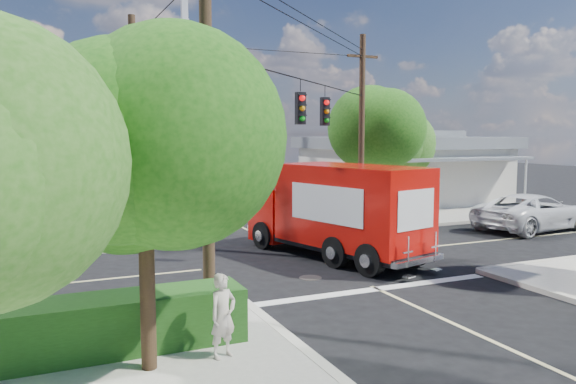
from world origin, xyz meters
TOP-DOWN VIEW (x-y plane):
  - ground at (0.00, 0.00)m, footprint 120.00×120.00m
  - sidewalk_ne at (10.88, 10.88)m, footprint 14.12×14.12m
  - road_markings at (0.00, -1.47)m, footprint 32.00×32.00m
  - building_ne at (12.50, 11.97)m, footprint 11.80×10.20m
  - radio_tower at (0.50, 20.00)m, footprint 0.80×0.80m
  - tree_sw_front at (-6.99, -7.54)m, footprint 3.88×3.78m
  - tree_ne_front at (7.21, 6.76)m, footprint 4.21×4.14m
  - tree_ne_back at (9.81, 8.96)m, footprint 3.77×3.66m
  - palm_nw_front at (-7.50, 7.50)m, footprint 3.01×3.08m
  - palm_nw_back at (-9.50, 9.00)m, footprint 3.01×3.08m
  - utility_poles at (-1.58, 1.60)m, footprint 12.00×10.68m
  - picket_fence at (-7.80, -5.60)m, footprint 5.94×0.06m
  - hedge_sw at (-8.00, -6.40)m, footprint 6.20×1.20m
  - vending_boxes at (6.50, 6.20)m, footprint 1.90×0.50m
  - delivery_truck at (0.93, -0.19)m, footprint 4.19×8.03m
  - parked_car at (12.05, 1.27)m, footprint 6.38×3.63m
  - pedestrian at (-5.61, -7.56)m, footprint 0.70×0.59m

SIDE VIEW (x-z plane):
  - ground at x=0.00m, z-range 0.00..0.00m
  - road_markings at x=0.00m, z-range 0.00..0.01m
  - sidewalk_ne at x=10.88m, z-range 0.00..0.14m
  - picket_fence at x=-7.80m, z-range 0.18..1.18m
  - hedge_sw at x=-8.00m, z-range 0.14..1.24m
  - vending_boxes at x=6.50m, z-range 0.14..1.24m
  - parked_car at x=12.05m, z-range 0.00..1.68m
  - pedestrian at x=-5.61m, z-range 0.14..1.77m
  - delivery_truck at x=0.93m, z-range 0.03..3.37m
  - building_ne at x=12.50m, z-range 0.07..4.57m
  - tree_ne_back at x=9.81m, z-range 1.27..7.10m
  - tree_sw_front at x=-6.99m, z-range 1.32..7.35m
  - palm_nw_back at x=-9.50m, z-range 2.08..7.27m
  - utility_poles at x=-1.58m, z-range 0.17..9.17m
  - tree_ne_front at x=7.21m, z-range 1.44..8.09m
  - palm_nw_front at x=-7.50m, z-range 2.25..7.84m
  - radio_tower at x=0.50m, z-range -2.86..14.14m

